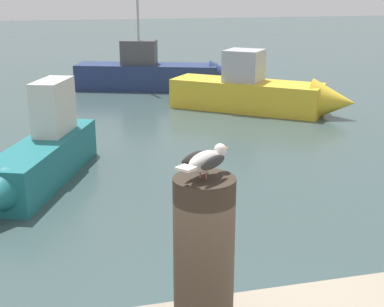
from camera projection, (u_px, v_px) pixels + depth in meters
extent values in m
cylinder|color=#382D23|center=(204.00, 262.00, 2.76)|extent=(0.31, 0.31, 0.92)
cylinder|color=#C66F60|center=(206.00, 176.00, 2.60)|extent=(0.01, 0.01, 0.04)
cylinder|color=#C66F60|center=(200.00, 174.00, 2.62)|extent=(0.01, 0.01, 0.04)
ellipsoid|color=silver|center=(205.00, 161.00, 2.60)|extent=(0.24, 0.21, 0.10)
sphere|color=silver|center=(220.00, 150.00, 2.69)|extent=(0.06, 0.06, 0.06)
cone|color=gold|center=(226.00, 148.00, 2.73)|extent=(0.05, 0.04, 0.02)
cube|color=silver|center=(186.00, 168.00, 2.49)|extent=(0.10, 0.11, 0.01)
ellipsoid|color=#2E2E2E|center=(213.00, 162.00, 2.55)|extent=(0.17, 0.14, 0.06)
ellipsoid|color=#2E2E2E|center=(194.00, 158.00, 2.62)|extent=(0.17, 0.14, 0.06)
cube|color=navy|center=(147.00, 77.00, 19.15)|extent=(5.11, 2.84, 0.89)
cone|color=navy|center=(226.00, 77.00, 18.88)|extent=(1.44, 1.44, 1.13)
cube|color=#47474C|center=(139.00, 52.00, 18.92)|extent=(1.39, 1.11, 0.83)
cube|color=#1E7075|center=(45.00, 161.00, 10.08)|extent=(2.12, 3.63, 0.78)
cube|color=silver|center=(53.00, 107.00, 10.39)|extent=(0.89, 1.22, 1.04)
cube|color=yellow|center=(246.00, 96.00, 15.93)|extent=(4.29, 3.78, 0.86)
cone|color=yellow|center=(333.00, 101.00, 14.92)|extent=(1.67, 1.67, 1.19)
cube|color=#B2B2B7|center=(244.00, 66.00, 15.71)|extent=(1.43, 1.43, 0.91)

